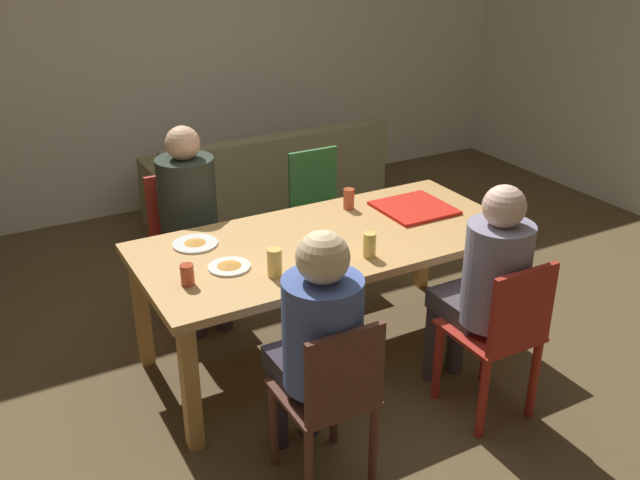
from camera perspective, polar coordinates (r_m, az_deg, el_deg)
name	(u,v)px	position (r m, az deg, el deg)	size (l,w,h in m)	color
ground_plane	(328,351)	(4.29, 0.65, -9.01)	(20.00, 20.00, 0.00)	brown
back_wall	(162,34)	(6.24, -12.67, 15.97)	(6.97, 0.12, 2.98)	silver
dining_table	(329,250)	(3.96, 0.70, -0.82)	(2.13, 0.98, 0.76)	tan
chair_0	(186,235)	(4.60, -10.76, 0.39)	(0.44, 0.39, 0.92)	#B62E24
person_0	(191,209)	(4.40, -10.44, 2.46)	(0.36, 0.51, 1.26)	#3D2D36
chair_1	(500,336)	(3.65, 14.40, -7.54)	(0.40, 0.43, 0.90)	#A8281D
person_1	(487,280)	(3.61, 13.34, -3.15)	(0.33, 0.55, 1.26)	#443D42
chair_2	(331,399)	(3.12, 0.92, -12.76)	(0.39, 0.41, 0.89)	brown
person_2	(317,335)	(3.06, -0.23, -7.72)	(0.35, 0.52, 1.25)	#322C36
chair_3	(321,211)	(4.98, 0.08, 2.36)	(0.40, 0.43, 0.91)	#357237
pizza_box_0	(414,208)	(4.33, 7.63, 2.59)	(0.42, 0.42, 0.02)	red
plate_0	(195,243)	(3.89, -10.09, -0.26)	(0.25, 0.25, 0.03)	white
plate_1	(229,266)	(3.62, -7.36, -2.10)	(0.22, 0.22, 0.03)	white
drinking_glass_0	(369,245)	(3.69, 4.02, -0.40)	(0.07, 0.07, 0.13)	#E1C55C
drinking_glass_1	(349,199)	(4.30, 2.34, 3.35)	(0.07, 0.07, 0.13)	#B9492A
drinking_glass_2	(275,262)	(3.49, -3.70, -1.83)	(0.08, 0.08, 0.15)	#E7C55F
drinking_glass_3	(187,275)	(3.47, -10.70, -2.78)	(0.07, 0.07, 0.11)	#B6462A
couch	(266,188)	(6.00, -4.37, 4.20)	(1.92, 0.83, 0.81)	#857F57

